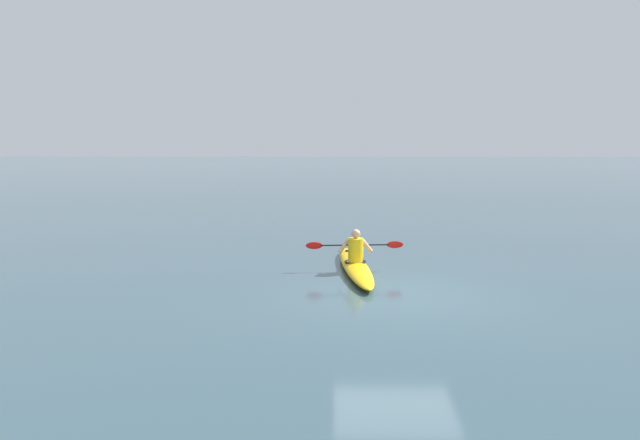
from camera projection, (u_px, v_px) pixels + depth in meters
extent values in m
plane|color=#334C56|center=(396.00, 294.00, 12.86)|extent=(160.00, 160.00, 0.00)
ellipsoid|color=#EAB214|center=(355.00, 266.00, 14.96)|extent=(0.99, 4.69, 0.25)
torus|color=black|center=(355.00, 262.00, 14.96)|extent=(0.56, 0.56, 0.04)
cylinder|color=black|center=(349.00, 251.00, 16.33)|extent=(0.18, 0.18, 0.02)
cylinder|color=yellow|center=(356.00, 250.00, 14.84)|extent=(0.36, 0.36, 0.55)
sphere|color=tan|center=(356.00, 234.00, 14.79)|extent=(0.21, 0.21, 0.21)
cylinder|color=black|center=(355.00, 245.00, 15.03)|extent=(1.91, 0.21, 0.03)
ellipsoid|color=red|center=(314.00, 246.00, 14.97)|extent=(0.40, 0.08, 0.17)
ellipsoid|color=red|center=(395.00, 245.00, 15.09)|extent=(0.40, 0.08, 0.17)
cylinder|color=tan|center=(344.00, 246.00, 14.89)|extent=(0.27, 0.23, 0.34)
cylinder|color=tan|center=(367.00, 246.00, 14.93)|extent=(0.28, 0.21, 0.34)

